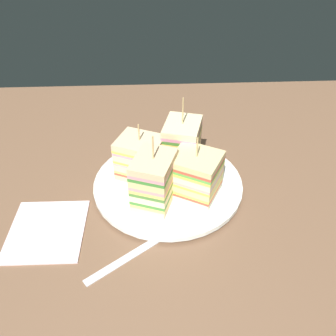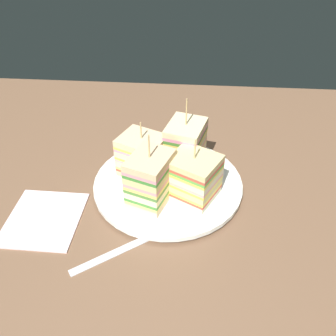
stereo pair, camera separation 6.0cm
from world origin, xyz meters
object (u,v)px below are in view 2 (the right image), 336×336
object	(u,v)px
plate	(168,184)
sandwich_wedge_3	(193,177)
spoon	(146,237)
sandwich_wedge_0	(185,147)
napkin	(44,218)
chip_pile	(172,180)
sandwich_wedge_1	(143,156)
sandwich_wedge_2	(150,179)

from	to	relation	value
plate	sandwich_wedge_3	size ratio (longest dim) A/B	2.36
plate	spoon	xyz separation A→B (cm)	(-2.38, -11.84, -0.55)
sandwich_wedge_0	napkin	distance (cm)	26.44
spoon	napkin	size ratio (longest dim) A/B	1.12
plate	sandwich_wedge_3	xyz separation A→B (cm)	(4.29, -2.94, 4.34)
sandwich_wedge_3	napkin	xyz separation A→B (cm)	(-23.55, -6.18, -5.03)
plate	chip_pile	world-z (taller)	chip_pile
plate	spoon	distance (cm)	12.09
sandwich_wedge_1	spoon	xyz separation A→B (cm)	(2.25, -14.17, -4.79)
napkin	sandwich_wedge_1	bearing A→B (deg)	38.03
sandwich_wedge_3	chip_pile	bearing A→B (deg)	0.28
plate	sandwich_wedge_3	world-z (taller)	sandwich_wedge_3
sandwich_wedge_1	sandwich_wedge_2	world-z (taller)	sandwich_wedge_2
chip_pile	sandwich_wedge_1	bearing A→B (deg)	147.95
plate	spoon	bearing A→B (deg)	-101.39
plate	spoon	world-z (taller)	plate
chip_pile	sandwich_wedge_2	bearing A→B (deg)	-132.95
plate	napkin	xyz separation A→B (cm)	(-19.27, -9.11, -0.69)
chip_pile	spoon	distance (cm)	11.49
sandwich_wedge_0	spoon	size ratio (longest dim) A/B	0.97
sandwich_wedge_2	chip_pile	bearing A→B (deg)	-23.26
napkin	spoon	bearing A→B (deg)	-9.18
spoon	sandwich_wedge_2	bearing A→B (deg)	54.28
sandwich_wedge_1	sandwich_wedge_3	size ratio (longest dim) A/B	0.94
sandwich_wedge_2	sandwich_wedge_1	bearing A→B (deg)	37.46
sandwich_wedge_0	sandwich_wedge_2	bearing A→B (deg)	-13.95
spoon	sandwich_wedge_3	bearing A→B (deg)	17.21
spoon	napkin	bearing A→B (deg)	134.87
sandwich_wedge_3	chip_pile	size ratio (longest dim) A/B	1.42
sandwich_wedge_3	napkin	world-z (taller)	sandwich_wedge_3
sandwich_wedge_0	chip_pile	size ratio (longest dim) A/B	1.78
spoon	sandwich_wedge_1	bearing A→B (deg)	63.07
chip_pile	plate	bearing A→B (deg)	127.52
sandwich_wedge_1	napkin	distance (cm)	19.22
sandwich_wedge_0	sandwich_wedge_1	size ratio (longest dim) A/B	1.33
sandwich_wedge_1	sandwich_wedge_3	world-z (taller)	sandwich_wedge_3
sandwich_wedge_3	spoon	distance (cm)	12.15
sandwich_wedge_1	chip_pile	bearing A→B (deg)	-8.23
plate	sandwich_wedge_2	size ratio (longest dim) A/B	2.06
chip_pile	napkin	xyz separation A→B (cm)	(-20.11, -8.01, -2.64)
sandwich_wedge_0	spoon	distance (cm)	17.98
plate	chip_pile	bearing A→B (deg)	-52.48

